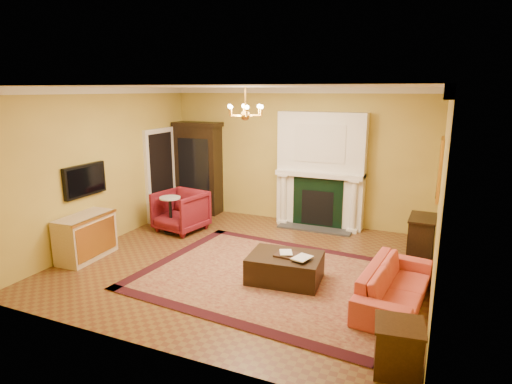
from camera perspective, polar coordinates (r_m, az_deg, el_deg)
The scene contains 26 objects.
floor at distance 7.59m, azimuth -1.32°, elevation -9.50°, with size 6.00×5.50×0.02m, color brown.
ceiling at distance 6.99m, azimuth -1.46°, elevation 13.93°, with size 6.00×5.50×0.02m, color white.
wall_back at distance 9.68m, azimuth 5.49°, elevation 4.78°, with size 6.00×0.02×3.00m, color gold.
wall_front at distance 4.86m, azimuth -15.18°, elevation -4.44°, with size 6.00×0.02×3.00m, color gold.
wall_left at distance 8.81m, azimuth -19.49°, elevation 3.21°, with size 0.02×5.50×3.00m, color gold.
wall_right at distance 6.51m, azimuth 23.44°, elevation -0.56°, with size 0.02×5.50×3.00m, color gold.
fireplace at distance 9.39m, azimuth 8.58°, elevation 2.53°, with size 1.90×0.70×2.50m.
crown_molding at distance 7.87m, azimuth 1.55°, elevation 13.37°, with size 6.00×5.50×0.12m.
doorway at distance 10.15m, azimuth -12.59°, elevation 2.32°, with size 0.08×1.05×2.10m.
tv_panel at distance 8.37m, azimuth -21.85°, elevation 1.46°, with size 0.09×0.95×0.58m.
gilt_mirror at distance 7.86m, azimuth 23.32°, elevation 2.82°, with size 0.06×0.76×1.05m.
chandelier at distance 7.00m, azimuth -1.44°, elevation 10.64°, with size 0.63×0.55×0.53m.
oriental_rug at distance 7.01m, azimuth 2.61°, elevation -11.37°, with size 4.23×3.18×0.02m, color #4F1114.
china_cabinet at distance 10.49m, azimuth -7.61°, elevation 2.93°, with size 1.05×0.48×2.11m, color black.
wingback_armchair at distance 9.25m, azimuth -10.02°, elevation -2.27°, with size 0.92×0.86×0.95m, color maroon.
pedestal_table at distance 9.15m, azimuth -11.32°, elevation -2.65°, with size 0.44×0.44×0.78m.
commode at distance 8.25m, azimuth -21.76°, elevation -5.57°, with size 0.51×1.07×0.80m, color beige.
coral_sofa at distance 6.40m, azimuth 18.10°, elevation -10.99°, with size 1.92×0.56×0.75m, color #C1483D.
end_table at distance 5.06m, azimuth 18.39°, elevation -19.27°, with size 0.47×0.47×0.54m, color #38200F.
console_table at distance 8.03m, azimuth 21.14°, elevation -6.04°, with size 0.41×0.71×0.79m, color black.
leather_ottoman at distance 6.85m, azimuth 3.89°, elevation -10.03°, with size 1.11×0.81×0.42m, color black.
ottoman_tray at distance 6.75m, azimuth 4.47°, elevation -8.37°, with size 0.42×0.32×0.03m, color black.
book_a at distance 6.72m, azimuth 3.20°, elevation -7.16°, with size 0.19×0.02×0.26m, color gray.
book_b at distance 6.60m, azimuth 5.35°, elevation -7.34°, with size 0.23×0.02×0.31m, color gray.
topiary_left at distance 9.46m, azimuth 5.13°, elevation 4.41°, with size 0.16×0.16×0.44m.
topiary_right at distance 9.17m, azimuth 12.06°, elevation 3.84°, with size 0.16×0.16×0.43m.
Camera 1 is at (2.93, -6.35, 2.96)m, focal length 30.00 mm.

